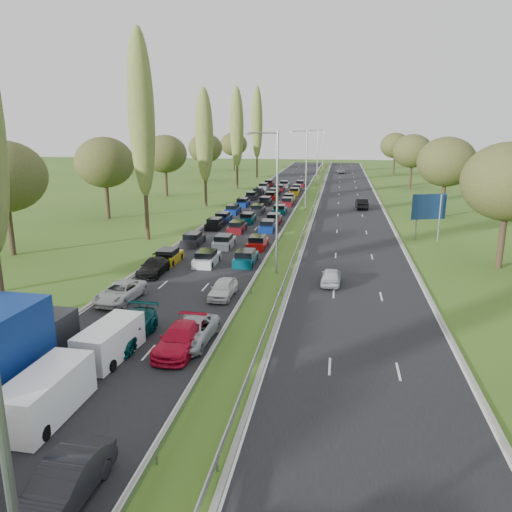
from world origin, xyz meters
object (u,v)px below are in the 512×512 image
at_px(white_van_front, 49,392).
at_px(white_van_rear, 112,340).
at_px(near_car_3, 153,267).
at_px(direction_sign, 429,209).
at_px(near_car_2, 120,292).

distance_m(white_van_front, white_van_rear, 5.83).
relative_size(near_car_3, direction_sign, 0.89).
bearing_deg(white_van_rear, near_car_3, 107.67).
relative_size(near_car_2, white_van_rear, 1.03).
bearing_deg(direction_sign, near_car_2, -135.39).
height_order(white_van_front, direction_sign, direction_sign).
height_order(near_car_2, white_van_front, white_van_front).
height_order(near_car_3, direction_sign, direction_sign).
bearing_deg(white_van_rear, white_van_front, -86.43).
relative_size(white_van_front, direction_sign, 0.98).
bearing_deg(white_van_front, near_car_3, 100.06).
bearing_deg(near_car_3, near_car_2, -90.28).
xyz_separation_m(near_car_3, white_van_front, (3.36, -21.24, 0.36)).
height_order(near_car_2, near_car_3, near_car_2).
xyz_separation_m(near_car_2, white_van_front, (3.27, -14.40, 0.35)).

